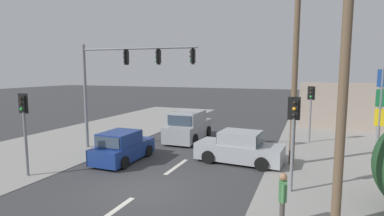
{
  "coord_description": "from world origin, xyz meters",
  "views": [
    {
      "loc": [
        5.67,
        -9.49,
        4.45
      ],
      "look_at": [
        0.39,
        4.0,
        2.7
      ],
      "focal_mm": 28.0,
      "sensor_mm": 36.0,
      "label": 1
    }
  ],
  "objects": [
    {
      "name": "utility_pole_midground_right",
      "position": [
        5.03,
        5.32,
        5.42
      ],
      "size": [
        1.8,
        0.26,
        10.35
      ],
      "color": "brown",
      "rests_on": "ground"
    },
    {
      "name": "lane_dash_far",
      "position": [
        0.0,
        8.0,
        0.0
      ],
      "size": [
        0.2,
        2.4,
        0.01
      ],
      "primitive_type": "cube",
      "color": "silver",
      "rests_on": "ground"
    },
    {
      "name": "lane_dash_mid",
      "position": [
        0.0,
        3.0,
        0.0
      ],
      "size": [
        0.2,
        2.4,
        0.01
      ],
      "primitive_type": "cube",
      "color": "silver",
      "rests_on": "ground"
    },
    {
      "name": "pedestrian_at_kerb",
      "position": [
        5.11,
        -1.01,
        0.93
      ],
      "size": [
        0.25,
        0.56,
        1.63
      ],
      "color": "#47423D",
      "rests_on": "ground"
    },
    {
      "name": "lane_dash_near",
      "position": [
        0.0,
        -2.0,
        0.0
      ],
      "size": [
        0.2,
        2.4,
        0.01
      ],
      "primitive_type": "cube",
      "color": "silver",
      "rests_on": "ground"
    },
    {
      "name": "kerb_left_verge",
      "position": [
        -8.5,
        4.0,
        0.01
      ],
      "size": [
        8.0,
        40.0,
        0.02
      ],
      "primitive_type": "cube",
      "color": "gray",
      "rests_on": "ground"
    },
    {
      "name": "pedestal_signal_right_kerb",
      "position": [
        5.2,
        1.82,
        2.42
      ],
      "size": [
        0.44,
        0.29,
        3.56
      ],
      "color": "slate",
      "rests_on": "ground"
    },
    {
      "name": "pedestal_signal_far_median",
      "position": [
        5.82,
        10.52,
        2.42
      ],
      "size": [
        0.44,
        0.3,
        3.56
      ],
      "color": "slate",
      "rests_on": "ground"
    },
    {
      "name": "ground_plane",
      "position": [
        0.0,
        0.0,
        0.0
      ],
      "size": [
        140.0,
        140.0,
        0.0
      ],
      "primitive_type": "plane",
      "color": "#3A3A3D"
    },
    {
      "name": "traffic_signal_mast",
      "position": [
        -4.07,
        4.64,
        4.35
      ],
      "size": [
        6.87,
        0.87,
        6.0
      ],
      "color": "slate",
      "rests_on": "ground"
    },
    {
      "name": "utility_pole_foreground_right",
      "position": [
        6.4,
        -0.4,
        5.04
      ],
      "size": [
        3.78,
        0.59,
        9.36
      ],
      "color": "brown",
      "rests_on": "ground"
    },
    {
      "name": "sedan_crossing_left",
      "position": [
        2.61,
        4.76,
        0.7
      ],
      "size": [
        4.34,
        2.12,
        1.56
      ],
      "color": "#A3A8AD",
      "rests_on": "ground"
    },
    {
      "name": "suv_receding_far",
      "position": [
        -1.59,
        8.39,
        0.88
      ],
      "size": [
        2.15,
        4.58,
        1.9
      ],
      "color": "#A3A8AD",
      "rests_on": "ground"
    },
    {
      "name": "pedestal_signal_left_kerb",
      "position": [
        -5.43,
        -0.5,
        2.42
      ],
      "size": [
        0.44,
        0.3,
        3.56
      ],
      "color": "slate",
      "rests_on": "ground"
    },
    {
      "name": "hatchback_oncoming_mid",
      "position": [
        -2.9,
        2.85,
        0.7
      ],
      "size": [
        1.79,
        3.64,
        1.53
      ],
      "color": "navy",
      "rests_on": "ground"
    }
  ]
}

